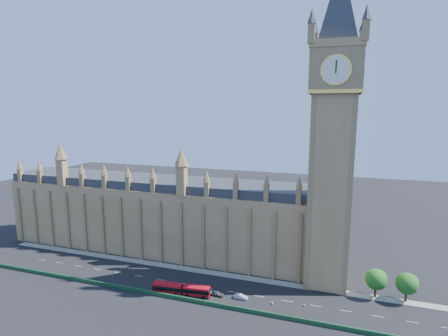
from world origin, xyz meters
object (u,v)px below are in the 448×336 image
(car_grey, at_px, (217,293))
(car_white, at_px, (210,292))
(car_silver, at_px, (241,297))
(red_bus, at_px, (181,289))

(car_grey, relative_size, car_white, 0.96)
(car_grey, distance_m, car_silver, 7.18)
(red_bus, distance_m, car_white, 8.51)
(car_grey, relative_size, car_silver, 1.00)
(car_grey, xyz_separation_m, car_silver, (7.16, 0.44, -0.02))
(red_bus, xyz_separation_m, car_grey, (10.18, 2.49, -0.85))
(red_bus, height_order, car_silver, red_bus)
(car_grey, xyz_separation_m, car_white, (-2.17, 0.22, -0.08))
(car_grey, bearing_deg, car_white, 90.26)
(red_bus, height_order, car_white, red_bus)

